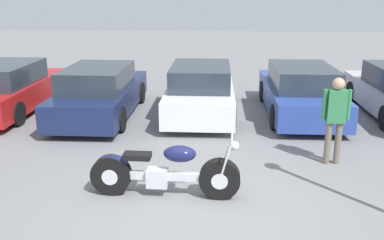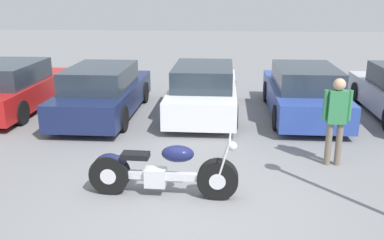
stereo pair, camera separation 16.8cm
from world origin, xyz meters
TOP-DOWN VIEW (x-y plane):
  - ground_plane at (0.00, 0.00)m, footprint 60.00×60.00m
  - motorcycle at (-0.53, 0.36)m, footprint 2.42×0.62m
  - parked_car_red at (-5.37, 5.20)m, footprint 1.79×4.44m
  - parked_car_navy at (-2.74, 4.87)m, footprint 1.79×4.44m
  - parked_car_white at (-0.11, 5.28)m, footprint 1.79×4.44m
  - parked_car_blue at (2.51, 5.27)m, footprint 1.79×4.44m
  - person_standing at (2.53, 1.89)m, footprint 0.52×0.23m

SIDE VIEW (x-z plane):
  - ground_plane at x=0.00m, z-range 0.00..0.00m
  - motorcycle at x=-0.53m, z-range -0.10..0.93m
  - parked_car_red at x=-5.37m, z-range -0.04..1.31m
  - parked_car_navy at x=-2.74m, z-range -0.04..1.31m
  - parked_car_white at x=-0.11m, z-range -0.04..1.31m
  - parked_car_blue at x=2.51m, z-range -0.04..1.31m
  - person_standing at x=2.53m, z-range 0.16..1.84m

